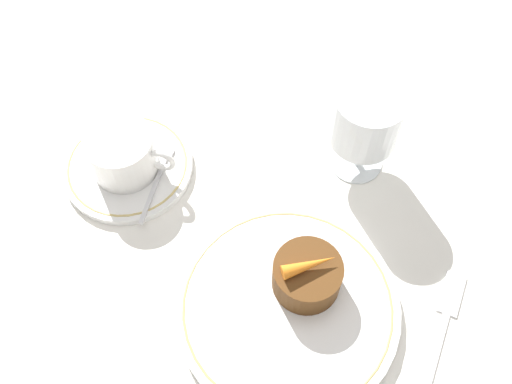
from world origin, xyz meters
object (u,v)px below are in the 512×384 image
Objects in this scene: coffee_cup at (122,153)px; fork at (441,334)px; wine_glass at (366,122)px; dinner_plate at (287,307)px; dessert_cake at (307,276)px.

fork is at bearing -15.84° from coffee_cup.
coffee_cup is at bearing 164.16° from fork.
fork is (0.39, -0.11, -0.04)m from coffee_cup.
coffee_cup is at bearing -162.89° from wine_glass.
wine_glass is 0.24m from fork.
dinner_plate is 0.22m from wine_glass.
dessert_cake is (-0.03, -0.18, -0.05)m from wine_glass.
dinner_plate reaches higher than fork.
dinner_plate is 0.04m from dessert_cake.
dessert_cake is at bearing -21.50° from coffee_cup.
coffee_cup is 0.86× the size of wine_glass.
fork is (0.16, 0.01, -0.01)m from dinner_plate.
dinner_plate is 0.16m from fork.
dinner_plate is at bearing -175.24° from fork.
wine_glass reaches higher than dinner_plate.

